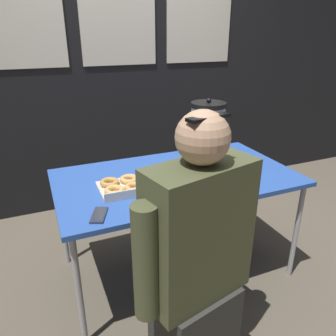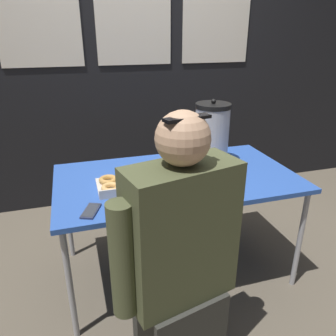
{
  "view_description": "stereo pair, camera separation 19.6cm",
  "coord_description": "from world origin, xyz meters",
  "px_view_note": "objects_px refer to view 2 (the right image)",
  "views": [
    {
      "loc": [
        -0.76,
        -1.67,
        1.52
      ],
      "look_at": [
        -0.06,
        0.0,
        0.76
      ],
      "focal_mm": 35.0,
      "sensor_mm": 36.0,
      "label": 1
    },
    {
      "loc": [
        -0.58,
        -1.74,
        1.52
      ],
      "look_at": [
        -0.06,
        0.0,
        0.76
      ],
      "focal_mm": 35.0,
      "sensor_mm": 36.0,
      "label": 2
    }
  ],
  "objects_px": {
    "coffee_urn": "(212,134)",
    "person_seated": "(181,265)",
    "donut_box": "(147,181)",
    "cell_phone": "(91,211)"
  },
  "relations": [
    {
      "from": "donut_box",
      "to": "cell_phone",
      "type": "bearing_deg",
      "value": -145.76
    },
    {
      "from": "coffee_urn",
      "to": "donut_box",
      "type": "bearing_deg",
      "value": -157.26
    },
    {
      "from": "donut_box",
      "to": "cell_phone",
      "type": "distance_m",
      "value": 0.41
    },
    {
      "from": "cell_phone",
      "to": "person_seated",
      "type": "distance_m",
      "value": 0.52
    },
    {
      "from": "coffee_urn",
      "to": "person_seated",
      "type": "height_order",
      "value": "person_seated"
    },
    {
      "from": "cell_phone",
      "to": "person_seated",
      "type": "height_order",
      "value": "person_seated"
    },
    {
      "from": "donut_box",
      "to": "coffee_urn",
      "type": "height_order",
      "value": "coffee_urn"
    },
    {
      "from": "coffee_urn",
      "to": "person_seated",
      "type": "relative_size",
      "value": 0.34
    },
    {
      "from": "coffee_urn",
      "to": "person_seated",
      "type": "xyz_separation_m",
      "value": [
        -0.48,
        -0.81,
        -0.31
      ]
    },
    {
      "from": "donut_box",
      "to": "coffee_urn",
      "type": "distance_m",
      "value": 0.56
    }
  ]
}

